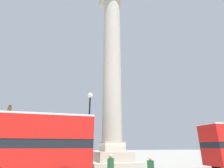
% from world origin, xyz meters
% --- Properties ---
extents(monument_column, '(4.65, 4.65, 22.30)m').
position_xyz_m(monument_column, '(0.00, 0.00, 9.15)').
color(monument_column, '#ADA593').
rests_on(monument_column, ground_plane).
extents(bus_b, '(11.35, 3.41, 4.26)m').
position_xyz_m(bus_b, '(-8.73, -3.86, 2.36)').
color(bus_b, red).
rests_on(bus_b, ground_plane).
extents(equestrian_statue, '(3.28, 2.41, 6.20)m').
position_xyz_m(equestrian_statue, '(-9.95, 2.45, 1.87)').
color(equestrian_statue, '#ADA593').
rests_on(equestrian_statue, ground_plane).
extents(street_lamp, '(0.46, 0.46, 6.88)m').
position_xyz_m(street_lamp, '(-2.81, -1.90, 4.04)').
color(street_lamp, black).
rests_on(street_lamp, ground_plane).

